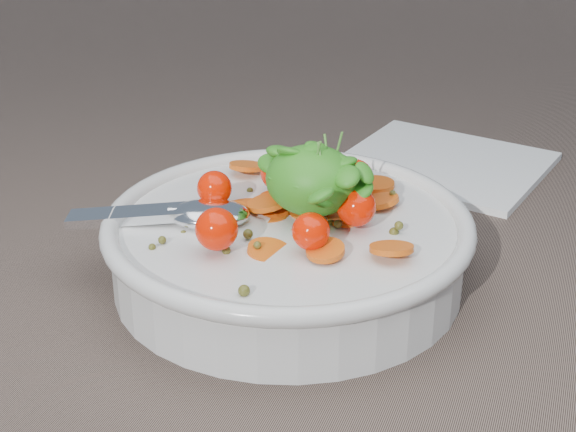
% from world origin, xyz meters
% --- Properties ---
extents(ground, '(6.00, 6.00, 0.00)m').
position_xyz_m(ground, '(0.00, 0.00, 0.00)').
color(ground, '#6F5B4F').
rests_on(ground, ground).
extents(bowl, '(0.28, 0.26, 0.11)m').
position_xyz_m(bowl, '(-0.00, -0.02, 0.03)').
color(bowl, silver).
rests_on(bowl, ground).
extents(napkin, '(0.21, 0.19, 0.01)m').
position_xyz_m(napkin, '(0.06, 0.23, 0.00)').
color(napkin, white).
rests_on(napkin, ground).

